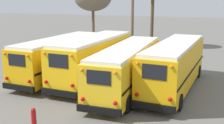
{
  "coord_description": "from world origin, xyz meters",
  "views": [
    {
      "loc": [
        7.17,
        -17.47,
        6.04
      ],
      "look_at": [
        0.0,
        0.71,
        1.62
      ],
      "focal_mm": 45.0,
      "sensor_mm": 36.0,
      "label": 1
    }
  ],
  "objects": [
    {
      "name": "fire_hydrant",
      "position": [
        -0.8,
        -7.36,
        0.52
      ],
      "size": [
        0.24,
        0.24,
        1.03
      ],
      "color": "#B21414",
      "rests_on": "ground"
    },
    {
      "name": "school_bus_0",
      "position": [
        -4.37,
        0.89,
        1.69
      ],
      "size": [
        2.81,
        9.79,
        3.08
      ],
      "color": "#EAAA0F",
      "rests_on": "ground"
    },
    {
      "name": "school_bus_1",
      "position": [
        -1.46,
        0.82,
        1.8
      ],
      "size": [
        2.78,
        9.5,
        3.31
      ],
      "color": "yellow",
      "rests_on": "ground"
    },
    {
      "name": "school_bus_3",
      "position": [
        4.36,
        1.14,
        1.73
      ],
      "size": [
        2.93,
        10.26,
        3.18
      ],
      "color": "#EAAA0F",
      "rests_on": "ground"
    },
    {
      "name": "utility_pole",
      "position": [
        -1.43,
        9.96,
        4.48
      ],
      "size": [
        1.8,
        0.29,
        8.65
      ],
      "color": "brown",
      "rests_on": "ground"
    },
    {
      "name": "school_bus_2",
      "position": [
        1.46,
        -0.09,
        1.63
      ],
      "size": [
        2.83,
        10.74,
        2.98
      ],
      "color": "yellow",
      "rests_on": "ground"
    },
    {
      "name": "ground_plane",
      "position": [
        0.0,
        0.0,
        0.0
      ],
      "size": [
        160.0,
        160.0,
        0.0
      ],
      "primitive_type": "plane",
      "color": "#66635E"
    }
  ]
}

